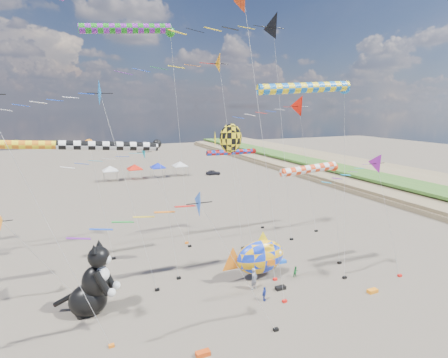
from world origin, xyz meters
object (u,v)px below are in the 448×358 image
at_px(child_blue, 264,294).
at_px(parked_car, 213,172).
at_px(person_adult, 254,279).
at_px(fish_inflatable, 260,257).
at_px(cat_inflatable, 91,277).
at_px(child_green, 296,272).

xyz_separation_m(child_blue, parked_car, (15.71, 50.59, -0.02)).
bearing_deg(person_adult, fish_inflatable, 20.12).
distance_m(cat_inflatable, person_adult, 13.10).
distance_m(fish_inflatable, parked_car, 49.18).
height_order(cat_inflatable, person_adult, cat_inflatable).
distance_m(fish_inflatable, person_adult, 2.37).
bearing_deg(parked_car, child_blue, 172.39).
bearing_deg(person_adult, parked_car, 44.01).
xyz_separation_m(person_adult, child_green, (4.52, 0.37, -0.43)).
xyz_separation_m(cat_inflatable, child_blue, (12.71, -3.77, -2.27)).
bearing_deg(child_blue, parked_car, 37.27).
height_order(fish_inflatable, child_blue, fish_inflatable).
height_order(child_green, parked_car, parked_car).
bearing_deg(cat_inflatable, fish_inflatable, 23.79).
bearing_deg(child_blue, fish_inflatable, 31.17).
height_order(person_adult, child_green, person_adult).
distance_m(child_blue, parked_car, 52.97).
bearing_deg(child_green, person_adult, 177.68).
relative_size(cat_inflatable, parked_car, 1.73).
relative_size(cat_inflatable, fish_inflatable, 0.91).
xyz_separation_m(cat_inflatable, parked_car, (28.42, 46.82, -2.29)).
xyz_separation_m(child_green, parked_car, (11.08, 48.28, 0.05)).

